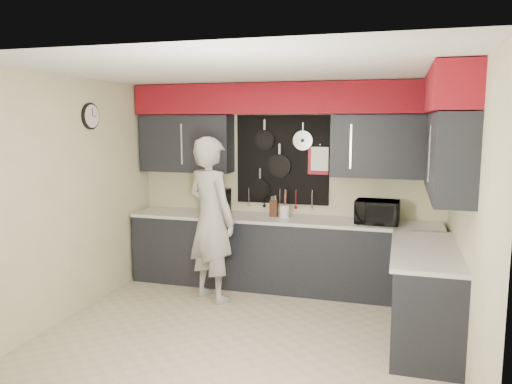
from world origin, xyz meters
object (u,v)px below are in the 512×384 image
(knife_block, at_px, (274,208))
(utensil_crock, at_px, (284,211))
(microwave, at_px, (377,212))
(coffee_maker, at_px, (222,201))
(person, at_px, (211,219))

(knife_block, distance_m, utensil_crock, 0.16)
(microwave, relative_size, knife_block, 2.41)
(microwave, distance_m, knife_block, 1.29)
(microwave, bearing_deg, knife_block, 179.07)
(microwave, relative_size, coffee_maker, 1.50)
(knife_block, xyz_separation_m, coffee_maker, (-0.68, -0.04, 0.07))
(microwave, height_order, person, person)
(microwave, relative_size, person, 0.26)
(utensil_crock, bearing_deg, microwave, -1.80)
(knife_block, relative_size, coffee_maker, 0.62)
(knife_block, distance_m, person, 0.89)
(coffee_maker, bearing_deg, microwave, 0.31)
(coffee_maker, bearing_deg, person, -80.57)
(microwave, xyz_separation_m, person, (-1.88, -0.56, -0.08))
(utensil_crock, relative_size, person, 0.08)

